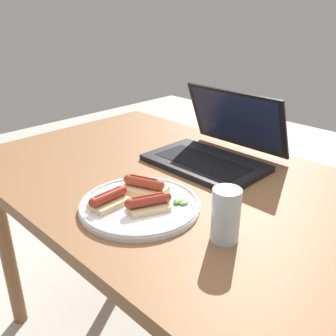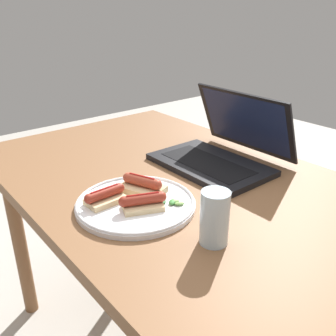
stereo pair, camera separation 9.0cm
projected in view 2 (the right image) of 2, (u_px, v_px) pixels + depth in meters
name	position (u px, v px, depth m)	size (l,w,h in m)	color
desk	(185.00, 206.00, 1.08)	(1.37, 0.81, 0.72)	brown
laptop	(220.00, 152.00, 1.16)	(0.36, 0.31, 0.22)	black
plate	(136.00, 203.00, 0.93)	(0.30, 0.30, 0.02)	silver
sausage_toast_left	(142.00, 185.00, 0.97)	(0.13, 0.11, 0.05)	#D6B784
sausage_toast_middle	(105.00, 196.00, 0.92)	(0.06, 0.11, 0.04)	#D6B784
sausage_toast_right	(143.00, 202.00, 0.89)	(0.09, 0.11, 0.04)	#D6B784
salad_pile	(170.00, 201.00, 0.92)	(0.08, 0.05, 0.01)	#2D662D
drinking_glass	(215.00, 218.00, 0.77)	(0.06, 0.06, 0.12)	silver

